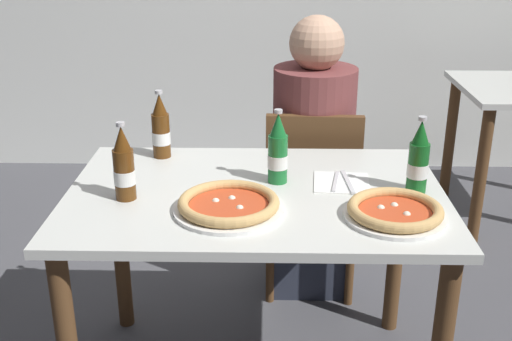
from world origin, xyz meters
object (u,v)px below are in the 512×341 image
Objects in this scene: beer_bottle_right at (161,129)px; napkin_with_cutlery at (342,182)px; chair_behind_table at (312,192)px; pizza_marinara_far at (229,205)px; diner_seated at (313,165)px; beer_bottle_center at (278,152)px; beer_bottle_left at (124,167)px; pizza_margherita_near at (395,211)px; beer_bottle_extra at (418,161)px; dining_table_main at (256,223)px.

beer_bottle_right is 0.68m from napkin_with_cutlery.
chair_behind_table is 0.87m from pizza_marinara_far.
diner_seated reaches higher than napkin_with_cutlery.
beer_bottle_center is at bearing -28.66° from beer_bottle_right.
diner_seated reaches higher than beer_bottle_left.
beer_bottle_left reaches higher than chair_behind_table.
diner_seated reaches higher than chair_behind_table.
pizza_marinara_far is at bearing -148.34° from napkin_with_cutlery.
chair_behind_table is 3.44× the size of beer_bottle_right.
napkin_with_cutlery is at bearing 116.21° from pizza_margherita_near.
beer_bottle_extra is 1.28× the size of napkin_with_cutlery.
napkin_with_cutlery is (0.63, -0.24, -0.10)m from beer_bottle_right.
dining_table_main is at bearing -166.28° from napkin_with_cutlery.
beer_bottle_right is at bearing 30.47° from chair_behind_table.
diner_seated is at bearing 69.51° from pizza_marinara_far.
beer_bottle_extra is at bearing 15.48° from pizza_marinara_far.
chair_behind_table is 2.86× the size of pizza_margherita_near.
beer_bottle_right is 1.00× the size of beer_bottle_extra.
beer_bottle_right is (-0.57, -0.35, 0.27)m from diner_seated.
beer_bottle_center is 0.48m from beer_bottle_right.
pizza_margherita_near is 1.20× the size of beer_bottle_extra.
beer_bottle_extra is at bearing 117.83° from chair_behind_table.
pizza_marinara_far is 1.33× the size of beer_bottle_right.
diner_seated is 0.89m from pizza_marinara_far.
beer_bottle_left reaches higher than napkin_with_cutlery.
beer_bottle_right is 0.91m from beer_bottle_extra.
beer_bottle_extra is 0.26m from napkin_with_cutlery.
chair_behind_table reaches higher than pizza_marinara_far.
chair_behind_table is at bearing 115.40° from beer_bottle_extra.
beer_bottle_center is 1.00× the size of beer_bottle_extra.
pizza_marinara_far is 0.34m from beer_bottle_left.
napkin_with_cutlery is at bearing -2.50° from beer_bottle_center.
beer_bottle_center is (-0.15, -0.53, 0.37)m from chair_behind_table.
pizza_margherita_near is 1.20× the size of beer_bottle_left.
diner_seated reaches higher than beer_bottle_right.
chair_behind_table reaches higher than pizza_margherita_near.
napkin_with_cutlery is (0.28, 0.07, 0.12)m from dining_table_main.
dining_table_main is 0.99× the size of diner_seated.
beer_bottle_center is (0.07, 0.08, 0.22)m from dining_table_main.
beer_bottle_extra reaches higher than pizza_marinara_far.
beer_bottle_center is (-0.34, 0.26, 0.08)m from pizza_margherita_near.
pizza_marinara_far is at bearing -14.85° from beer_bottle_left.
beer_bottle_extra is at bearing -19.05° from beer_bottle_right.
beer_bottle_right reaches higher than dining_table_main.
dining_table_main is 1.41× the size of chair_behind_table.
pizza_marinara_far is 0.54m from beer_bottle_right.
beer_bottle_right is at bearing -148.31° from diner_seated.
beer_bottle_left is at bearing -168.81° from napkin_with_cutlery.
beer_bottle_left is (-0.32, 0.09, 0.08)m from pizza_marinara_far.
beer_bottle_right reaches higher than pizza_marinara_far.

